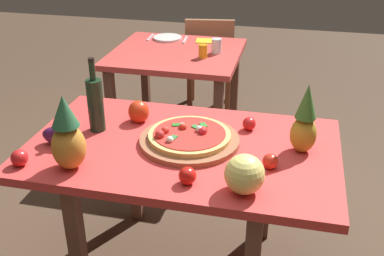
# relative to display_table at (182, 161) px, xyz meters

# --- Properties ---
(display_table) EXTENTS (1.40, 0.85, 0.75)m
(display_table) POSITION_rel_display_table_xyz_m (0.00, 0.00, 0.00)
(display_table) COLOR brown
(display_table) RESTS_ON ground_plane
(background_table) EXTENTS (0.91, 0.85, 0.75)m
(background_table) POSITION_rel_display_table_xyz_m (-0.38, 1.34, -0.03)
(background_table) COLOR brown
(background_table) RESTS_ON ground_plane
(dining_chair) EXTENTS (0.46, 0.46, 0.85)m
(dining_chair) POSITION_rel_display_table_xyz_m (-0.26, 1.99, -0.18)
(dining_chair) COLOR #92583B
(dining_chair) RESTS_ON ground_plane
(pizza_board) EXTENTS (0.46, 0.46, 0.02)m
(pizza_board) POSITION_rel_display_table_xyz_m (0.03, 0.03, 0.10)
(pizza_board) COLOR #92583B
(pizza_board) RESTS_ON display_table
(pizza) EXTENTS (0.37, 0.37, 0.06)m
(pizza) POSITION_rel_display_table_xyz_m (0.02, 0.03, 0.13)
(pizza) COLOR #E5B461
(pizza) RESTS_ON pizza_board
(wine_bottle) EXTENTS (0.08, 0.08, 0.36)m
(wine_bottle) POSITION_rel_display_table_xyz_m (-0.43, 0.06, 0.22)
(wine_bottle) COLOR #182F1C
(wine_bottle) RESTS_ON display_table
(pineapple_left) EXTENTS (0.11, 0.11, 0.31)m
(pineapple_left) POSITION_rel_display_table_xyz_m (0.53, 0.07, 0.23)
(pineapple_left) COLOR #B48D28
(pineapple_left) RESTS_ON display_table
(pineapple_right) EXTENTS (0.14, 0.14, 0.32)m
(pineapple_right) POSITION_rel_display_table_xyz_m (-0.40, -0.29, 0.23)
(pineapple_right) COLOR #C27F2C
(pineapple_right) RESTS_ON display_table
(melon) EXTENTS (0.15, 0.15, 0.15)m
(melon) POSITION_rel_display_table_xyz_m (0.32, -0.30, 0.16)
(melon) COLOR #EBDD71
(melon) RESTS_ON display_table
(bell_pepper) EXTENTS (0.10, 0.10, 0.11)m
(bell_pepper) POSITION_rel_display_table_xyz_m (-0.27, 0.19, 0.14)
(bell_pepper) COLOR red
(bell_pepper) RESTS_ON display_table
(eggplant) EXTENTS (0.20, 0.09, 0.09)m
(eggplant) POSITION_rel_display_table_xyz_m (-0.52, -0.12, 0.13)
(eggplant) COLOR #3F1641
(eggplant) RESTS_ON display_table
(tomato_by_bottle) EXTENTS (0.06, 0.06, 0.06)m
(tomato_by_bottle) POSITION_rel_display_table_xyz_m (0.40, -0.11, 0.12)
(tomato_by_bottle) COLOR red
(tomato_by_bottle) RESTS_ON display_table
(tomato_beside_pepper) EXTENTS (0.07, 0.07, 0.07)m
(tomato_beside_pepper) POSITION_rel_display_table_xyz_m (-0.62, -0.32, 0.12)
(tomato_beside_pepper) COLOR red
(tomato_beside_pepper) RESTS_ON display_table
(tomato_near_board) EXTENTS (0.07, 0.07, 0.07)m
(tomato_near_board) POSITION_rel_display_table_xyz_m (0.10, -0.30, 0.12)
(tomato_near_board) COLOR red
(tomato_near_board) RESTS_ON display_table
(tomato_at_corner) EXTENTS (0.06, 0.06, 0.06)m
(tomato_at_corner) POSITION_rel_display_table_xyz_m (0.28, 0.22, 0.12)
(tomato_at_corner) COLOR red
(tomato_at_corner) RESTS_ON display_table
(drinking_glass_juice) EXTENTS (0.06, 0.06, 0.09)m
(drinking_glass_juice) POSITION_rel_display_table_xyz_m (-0.16, 1.24, 0.13)
(drinking_glass_juice) COLOR orange
(drinking_glass_juice) RESTS_ON background_table
(drinking_glass_water) EXTENTS (0.07, 0.07, 0.10)m
(drinking_glass_water) POSITION_rel_display_table_xyz_m (-0.09, 1.36, 0.14)
(drinking_glass_water) COLOR silver
(drinking_glass_water) RESTS_ON background_table
(dinner_plate) EXTENTS (0.22, 0.22, 0.02)m
(dinner_plate) POSITION_rel_display_table_xyz_m (-0.52, 1.62, 0.09)
(dinner_plate) COLOR white
(dinner_plate) RESTS_ON background_table
(fork_utensil) EXTENTS (0.02, 0.18, 0.01)m
(fork_utensil) POSITION_rel_display_table_xyz_m (-0.66, 1.62, 0.09)
(fork_utensil) COLOR silver
(fork_utensil) RESTS_ON background_table
(knife_utensil) EXTENTS (0.03, 0.18, 0.01)m
(knife_utensil) POSITION_rel_display_table_xyz_m (-0.38, 1.62, 0.09)
(knife_utensil) COLOR silver
(knife_utensil) RESTS_ON background_table
(napkin_folded) EXTENTS (0.15, 0.14, 0.01)m
(napkin_folded) POSITION_rel_display_table_xyz_m (-0.23, 1.63, 0.09)
(napkin_folded) COLOR yellow
(napkin_folded) RESTS_ON background_table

